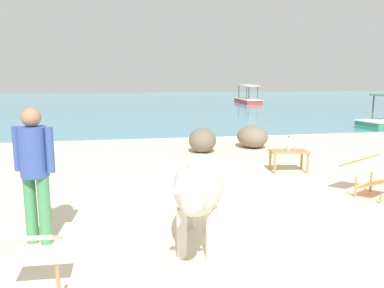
{
  "coord_description": "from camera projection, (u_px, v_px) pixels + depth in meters",
  "views": [
    {
      "loc": [
        -1.71,
        -5.12,
        2.02
      ],
      "look_at": [
        -0.26,
        3.0,
        0.55
      ],
      "focal_mm": 36.33,
      "sensor_mm": 36.0,
      "label": 1
    }
  ],
  "objects": [
    {
      "name": "cow",
      "position": [
        199.0,
        185.0,
        4.49
      ],
      "size": [
        0.95,
        1.98,
        1.1
      ],
      "rotation": [
        0.0,
        0.0,
        4.46
      ],
      "color": "beige",
      "rests_on": "sand_beach"
    },
    {
      "name": "low_bench_table",
      "position": [
        289.0,
        154.0,
        8.01
      ],
      "size": [
        0.8,
        0.52,
        0.44
      ],
      "rotation": [
        0.0,
        0.0,
        -0.11
      ],
      "color": "#A37A4C",
      "rests_on": "sand_beach"
    },
    {
      "name": "deck_chair_near",
      "position": [
        367.0,
        173.0,
        6.43
      ],
      "size": [
        0.84,
        0.93,
        0.68
      ],
      "rotation": [
        0.0,
        0.0,
        5.23
      ],
      "color": "#A37A4C",
      "rests_on": "sand_beach"
    },
    {
      "name": "water_surface",
      "position": [
        148.0,
        104.0,
        26.93
      ],
      "size": [
        60.0,
        36.0,
        0.03
      ],
      "primitive_type": "cube",
      "color": "teal",
      "rests_on": "ground"
    },
    {
      "name": "boat_red",
      "position": [
        248.0,
        99.0,
        27.99
      ],
      "size": [
        1.3,
        3.72,
        1.29
      ],
      "rotation": [
        0.0,
        0.0,
        4.67
      ],
      "color": "#C63833",
      "rests_on": "water_surface"
    },
    {
      "name": "deck_chair_far",
      "position": [
        24.0,
        267.0,
        3.27
      ],
      "size": [
        0.57,
        0.78,
        0.68
      ],
      "rotation": [
        0.0,
        0.0,
        4.68
      ],
      "color": "#A37A4C",
      "rests_on": "sand_beach"
    },
    {
      "name": "person_standing",
      "position": [
        35.0,
        166.0,
        4.48
      ],
      "size": [
        0.48,
        0.32,
        1.62
      ],
      "rotation": [
        0.0,
        0.0,
        4.33
      ],
      "color": "#428956",
      "rests_on": "sand_beach"
    },
    {
      "name": "shore_rock_medium",
      "position": [
        252.0,
        137.0,
        10.7
      ],
      "size": [
        0.85,
        1.04,
        0.61
      ],
      "primitive_type": "ellipsoid",
      "rotation": [
        0.0,
        0.0,
        1.6
      ],
      "color": "#756651",
      "rests_on": "sand_beach"
    },
    {
      "name": "bottle",
      "position": [
        288.0,
        144.0,
        8.05
      ],
      "size": [
        0.07,
        0.07,
        0.3
      ],
      "color": "#A3C6D1",
      "rests_on": "low_bench_table"
    },
    {
      "name": "sand_beach",
      "position": [
        246.0,
        215.0,
        5.61
      ],
      "size": [
        18.0,
        14.0,
        0.04
      ],
      "primitive_type": "cube",
      "color": "beige",
      "rests_on": "ground"
    },
    {
      "name": "shore_rock_large",
      "position": [
        202.0,
        140.0,
        10.03
      ],
      "size": [
        0.87,
        0.97,
        0.63
      ],
      "primitive_type": "ellipsoid",
      "rotation": [
        0.0,
        0.0,
        1.36
      ],
      "color": "#6B5B4C",
      "rests_on": "sand_beach"
    }
  ]
}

